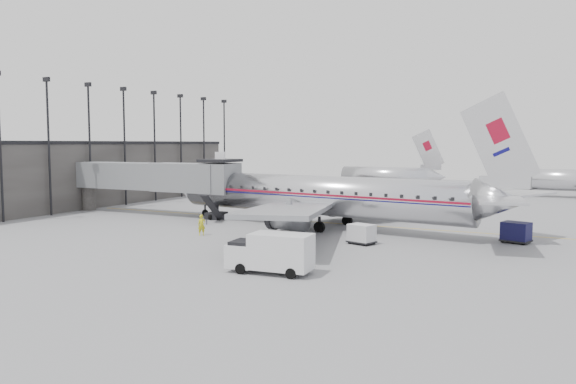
# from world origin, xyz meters

# --- Properties ---
(ground) EXTENTS (160.00, 160.00, 0.00)m
(ground) POSITION_xyz_m (0.00, 0.00, 0.00)
(ground) COLOR slate
(ground) RESTS_ON ground
(terminal) EXTENTS (12.00, 46.00, 8.00)m
(terminal) POSITION_xyz_m (-34.00, 10.00, 4.00)
(terminal) COLOR #353230
(terminal) RESTS_ON ground
(apron_line) EXTENTS (60.00, 0.15, 0.01)m
(apron_line) POSITION_xyz_m (3.00, 6.00, 0.01)
(apron_line) COLOR gold
(apron_line) RESTS_ON ground
(jet_bridge) EXTENTS (21.00, 6.20, 7.10)m
(jet_bridge) POSITION_xyz_m (-16.66, 3.67, 4.18)
(jet_bridge) COLOR slate
(jet_bridge) RESTS_ON ground
(floodlight_masts) EXTENTS (0.90, 42.25, 15.25)m
(floodlight_masts) POSITION_xyz_m (-27.50, 13.00, 8.36)
(floodlight_masts) COLOR black
(floodlight_masts) RESTS_ON ground
(distant_aircraft_near) EXTENTS (16.39, 3.20, 10.26)m
(distant_aircraft_near) POSITION_xyz_m (-1.79, 42.00, 2.73)
(distant_aircraft_near) COLOR silver
(distant_aircraft_near) RESTS_ON ground
(distant_aircraft_mid) EXTENTS (16.39, 3.20, 10.26)m
(distant_aircraft_mid) POSITION_xyz_m (24.21, 46.00, 2.73)
(distant_aircraft_mid) COLOR silver
(distant_aircraft_mid) RESTS_ON ground
(airliner) EXTENTS (38.25, 35.21, 12.14)m
(airliner) POSITION_xyz_m (3.20, 2.89, 3.05)
(airliner) COLOR silver
(airliner) RESTS_ON ground
(service_van) EXTENTS (5.46, 2.44, 2.51)m
(service_van) POSITION_xyz_m (7.57, -16.00, 1.32)
(service_van) COLOR silver
(service_van) RESTS_ON ground
(baggage_cart_navy) EXTENTS (2.55, 2.21, 1.70)m
(baggage_cart_navy) POSITION_xyz_m (20.47, 2.00, 0.90)
(baggage_cart_navy) COLOR #0D0D34
(baggage_cart_navy) RESTS_ON ground
(baggage_cart_white) EXTENTS (2.39, 2.08, 1.58)m
(baggage_cart_white) POSITION_xyz_m (9.41, -3.92, 0.84)
(baggage_cart_white) COLOR silver
(baggage_cart_white) RESTS_ON ground
(ramp_worker) EXTENTS (0.78, 0.78, 1.82)m
(ramp_worker) POSITION_xyz_m (-4.51, -6.00, 0.91)
(ramp_worker) COLOR gold
(ramp_worker) RESTS_ON ground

